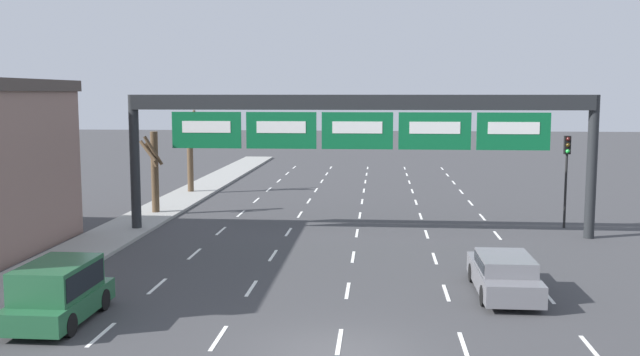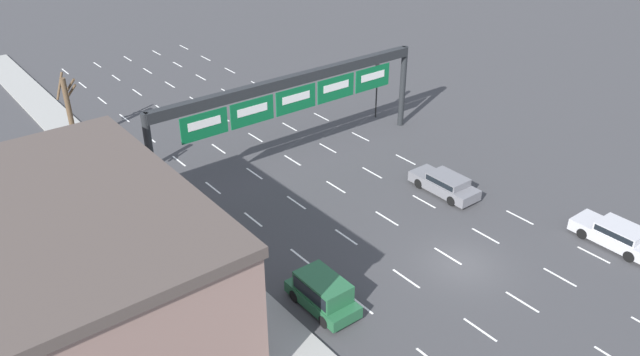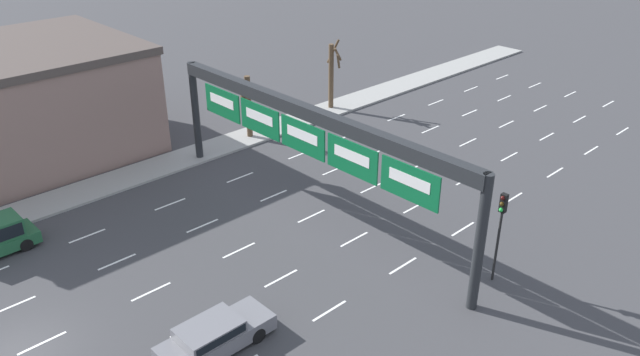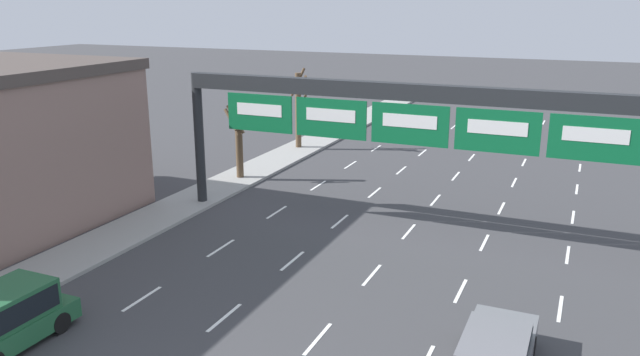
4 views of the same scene
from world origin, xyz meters
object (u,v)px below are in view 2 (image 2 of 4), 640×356
sign_gantry (293,92)px  tree_bare_closest (116,150)px  car_grey (445,183)px  suv_green (323,292)px  traffic_light_near_gantry (377,80)px  car_silver (617,234)px  tree_bare_second (69,107)px

sign_gantry → tree_bare_closest: sign_gantry is taller
car_grey → tree_bare_closest: (-16.40, 14.33, 1.82)m
suv_green → traffic_light_near_gantry: traffic_light_near_gantry is taller
car_silver → traffic_light_near_gantry: (1.75, 22.35, 2.53)m
suv_green → traffic_light_near_gantry: size_ratio=0.88×
traffic_light_near_gantry → tree_bare_second: 24.08m
sign_gantry → car_silver: 22.09m
traffic_light_near_gantry → car_silver: bearing=-94.5°
suv_green → tree_bare_second: 27.05m
car_silver → tree_bare_closest: (-19.67, 24.46, 1.82)m
car_silver → suv_green: suv_green is taller
sign_gantry → tree_bare_second: bearing=131.3°
sign_gantry → tree_bare_second: size_ratio=4.05×
suv_green → tree_bare_closest: 18.64m
traffic_light_near_gantry → tree_bare_second: size_ratio=0.85×
sign_gantry → tree_bare_second: 17.51m
suv_green → traffic_light_near_gantry: 24.67m
suv_green → car_grey: bearing=16.6°
car_silver → tree_bare_second: (-19.89, 32.91, 2.25)m
tree_bare_second → traffic_light_near_gantry: bearing=-26.0°
car_silver → sign_gantry: bearing=113.0°
car_silver → car_grey: bearing=107.9°
sign_gantry → car_grey: (5.17, -9.75, -4.67)m
car_grey → car_silver: bearing=-72.1°
traffic_light_near_gantry → tree_bare_second: bearing=154.0°
traffic_light_near_gantry → tree_bare_second: tree_bare_second is taller
sign_gantry → car_silver: bearing=-67.0°
suv_green → tree_bare_second: bearing=96.8°
car_grey → suv_green: suv_green is taller
car_grey → car_silver: 10.64m
traffic_light_near_gantry → tree_bare_second: (-21.64, 10.55, -0.28)m
car_silver → suv_green: 17.77m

